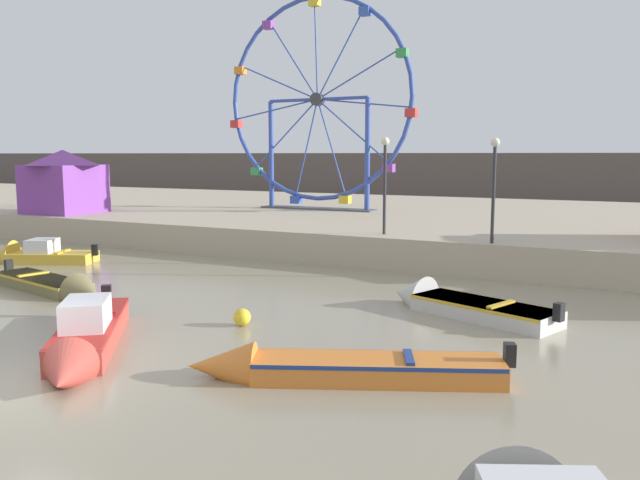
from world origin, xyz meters
The scene contains 13 objects.
ground_plane centered at (0.00, 0.00, 0.00)m, with size 240.00×240.00×0.00m, color gray.
quay_promenade centered at (0.00, 26.27, 0.61)m, with size 110.00×23.90×1.23m, color #B7A88E.
distant_town_skyline centered at (0.00, 50.96, 2.20)m, with size 140.00×3.00×4.40m, color #564C47.
motorboat_mustard_yellow centered at (-11.56, 9.86, 0.28)m, with size 4.33×2.94×1.40m.
motorboat_faded_red centered at (-0.39, 1.99, 0.37)m, with size 4.42×5.36×1.43m.
motorboat_orange_hull centered at (4.92, 2.95, 0.24)m, with size 5.94×3.35×1.05m.
motorboat_pale_grey centered at (5.67, 9.32, 0.24)m, with size 5.08×2.93×1.26m.
motorboat_olive_wood centered at (-5.97, 6.17, 0.21)m, with size 5.63×2.34×1.14m.
ferris_wheel_blue_frame centered at (-6.29, 24.49, 7.06)m, with size 11.33×1.20×11.61m.
carnival_booth_purple_stall centered at (-17.05, 16.43, 2.94)m, with size 3.71×3.89×3.29m.
promenade_lamp_near centered at (5.47, 14.74, 3.61)m, with size 0.32×0.32×3.61m.
promenade_lamp_far centered at (1.22, 15.44, 3.67)m, with size 0.32×0.32×3.71m.
mooring_buoy_orange centered at (1.28, 5.53, 0.22)m, with size 0.44×0.44×0.44m, color yellow.
Camera 1 is at (10.19, -7.73, 4.28)m, focal length 36.35 mm.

